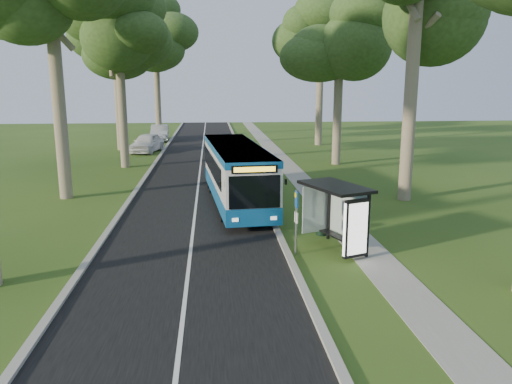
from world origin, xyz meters
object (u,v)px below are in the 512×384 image
bus (236,173)px  bus_stop_sign (296,214)px  litter_bin (322,224)px  car_white (147,143)px  car_silver (160,133)px  bus_shelter (341,207)px

bus → bus_stop_sign: (1.73, -8.16, -0.05)m
litter_bin → car_white: (-10.16, 25.89, 0.39)m
bus_stop_sign → car_white: (-8.69, 28.18, -0.66)m
litter_bin → bus: bearing=118.6°
car_white → car_silver: size_ratio=0.97×
bus_stop_sign → bus_shelter: 1.65m
bus_shelter → car_white: size_ratio=0.65×
bus → bus_stop_sign: bearing=-82.8°
bus → bus_shelter: 8.82m
bus_stop_sign → car_silver: size_ratio=0.47×
bus → bus_shelter: bearing=-72.4°
bus_stop_sign → bus_shelter: size_ratio=0.74×
car_white → car_silver: (0.25, 9.06, -0.00)m
bus → bus_shelter: size_ratio=3.55×
bus_stop_sign → bus: bearing=94.4°
bus_stop_sign → litter_bin: size_ratio=2.67×
bus → litter_bin: 6.78m
bus_stop_sign → car_silver: bus_stop_sign is taller
bus_stop_sign → car_silver: 38.18m
car_silver → bus_stop_sign: bearing=-80.2°
bus_shelter → bus_stop_sign: bearing=159.5°
bus → litter_bin: (3.20, -5.88, -1.09)m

